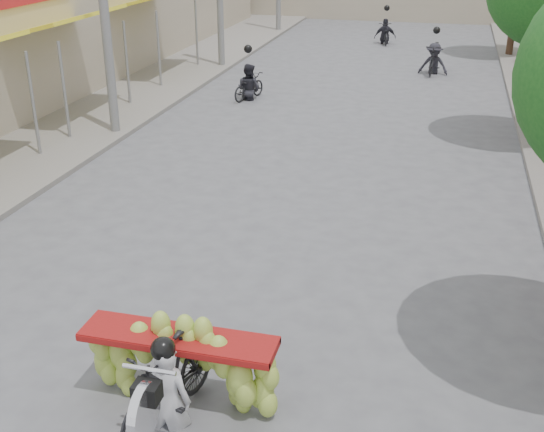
# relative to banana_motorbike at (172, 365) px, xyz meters

# --- Properties ---
(sidewalk_left) EXTENTS (4.00, 60.00, 0.12)m
(sidewalk_left) POSITION_rel_banana_motorbike_xyz_m (-7.29, 12.98, -0.60)
(sidewalk_left) COLOR gray
(sidewalk_left) RESTS_ON ground
(banana_motorbike) EXTENTS (2.33, 1.92, 1.92)m
(banana_motorbike) POSITION_rel_banana_motorbike_xyz_m (0.00, 0.00, 0.00)
(banana_motorbike) COLOR black
(banana_motorbike) RESTS_ON ground
(bg_motorbike_a) EXTENTS (0.96, 1.54, 1.95)m
(bg_motorbike_a) POSITION_rel_banana_motorbike_xyz_m (-3.33, 14.55, 0.11)
(bg_motorbike_a) COLOR black
(bg_motorbike_a) RESTS_ON ground
(bg_motorbike_b) EXTENTS (1.11, 1.95, 1.95)m
(bg_motorbike_b) POSITION_rel_banana_motorbike_xyz_m (2.20, 19.82, 0.16)
(bg_motorbike_b) COLOR black
(bg_motorbike_b) RESTS_ON ground
(bg_motorbike_c) EXTENTS (1.05, 1.60, 1.95)m
(bg_motorbike_c) POSITION_rel_banana_motorbike_xyz_m (-0.17, 25.79, 0.15)
(bg_motorbike_c) COLOR black
(bg_motorbike_c) RESTS_ON ground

